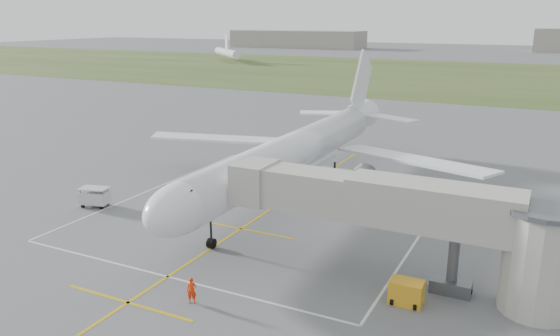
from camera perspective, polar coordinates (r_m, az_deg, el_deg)
The scene contains 11 objects.
ground at distance 55.23m, azimuth 1.18°, elevation -2.92°, with size 700.00×700.00×0.00m, color #545456.
grass_strip at distance 179.62m, azimuth 19.57°, elevation 9.00°, with size 700.00×120.00×0.02m, color #394920.
apron_markings at distance 50.33m, azimuth -1.68°, elevation -4.78°, with size 28.20×60.00×0.01m.
airliner at distance 54.67m, azimuth 1.55°, elevation 1.67°, with size 38.93×46.75×13.52m.
jet_bridge at distance 36.77m, azimuth 14.45°, elevation -5.19°, with size 23.40×5.00×7.20m.
gpu_unit at distance 35.95m, azimuth 13.06°, elevation -12.55°, with size 2.08×1.48×1.55m.
baggage_cart at distance 54.84m, azimuth -18.80°, elevation -2.87°, with size 2.97×2.22×1.85m.
ramp_worker_nose at distance 35.51m, azimuth -9.22°, elevation -12.53°, with size 0.63×0.41×1.72m, color red.
ramp_worker_wing at distance 59.30m, azimuth -1.26°, elevation -0.74°, with size 0.86×0.66×1.76m, color #F04D07.
distant_hangars at distance 315.17m, azimuth 20.05°, elevation 12.30°, with size 345.00×49.00×12.00m.
distant_aircraft at distance 208.61m, azimuth 17.65°, elevation 10.93°, with size 202.91×45.54×8.85m.
Camera 1 is at (22.48, -47.36, 17.38)m, focal length 35.00 mm.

